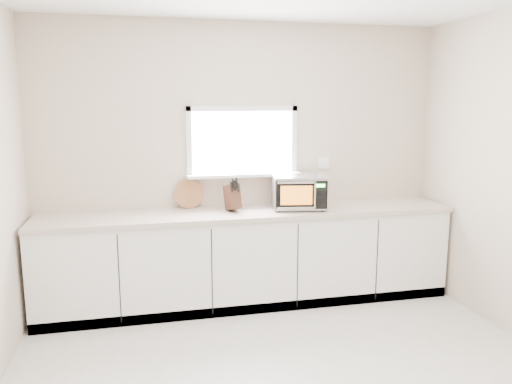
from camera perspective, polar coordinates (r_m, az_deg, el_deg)
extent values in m
cube|color=beige|center=(4.96, -1.59, 3.46)|extent=(4.00, 0.02, 2.70)
cube|color=white|center=(4.93, -1.56, 5.75)|extent=(1.00, 0.02, 0.60)
cube|color=white|center=(4.90, -1.40, 1.96)|extent=(1.12, 0.16, 0.03)
cube|color=white|center=(4.90, -1.55, 9.53)|extent=(1.10, 0.04, 0.05)
cube|color=white|center=(4.95, -1.51, 1.98)|extent=(1.10, 0.04, 0.05)
cube|color=white|center=(4.84, -7.67, 5.58)|extent=(0.05, 0.04, 0.70)
cube|color=white|center=(5.04, 4.36, 5.82)|extent=(0.05, 0.04, 0.70)
cube|color=white|center=(5.19, 7.70, 3.33)|extent=(0.12, 0.01, 0.12)
cube|color=white|center=(4.87, -0.84, -7.65)|extent=(3.92, 0.60, 0.88)
cube|color=beige|center=(4.74, -0.83, -2.38)|extent=(3.92, 0.64, 0.04)
cylinder|color=black|center=(4.69, 2.59, -2.18)|extent=(0.02, 0.02, 0.02)
cylinder|color=black|center=(4.98, 2.25, -1.45)|extent=(0.02, 0.02, 0.02)
cylinder|color=black|center=(4.75, 7.65, -2.11)|extent=(0.02, 0.02, 0.02)
cylinder|color=black|center=(5.04, 7.01, -1.38)|extent=(0.02, 0.02, 0.02)
cube|color=#AAACB1|center=(4.83, 4.91, 0.06)|extent=(0.56, 0.46, 0.30)
cube|color=black|center=(4.64, 5.25, -0.37)|extent=(0.48, 0.09, 0.26)
cube|color=orange|center=(4.62, 4.65, -0.39)|extent=(0.29, 0.05, 0.18)
cylinder|color=silver|center=(4.63, 6.76, -0.41)|extent=(0.02, 0.02, 0.23)
cube|color=black|center=(4.66, 7.33, -0.35)|extent=(0.12, 0.03, 0.26)
cube|color=#19FF33|center=(4.64, 7.36, 0.73)|extent=(0.08, 0.02, 0.03)
cube|color=silver|center=(4.80, 4.94, 1.87)|extent=(0.56, 0.46, 0.01)
cube|color=#3F2116|center=(4.69, -2.72, -0.59)|extent=(0.15, 0.24, 0.27)
cube|color=black|center=(4.61, -2.83, 0.59)|extent=(0.02, 0.05, 0.10)
cube|color=black|center=(4.63, -2.47, 0.75)|extent=(0.02, 0.05, 0.10)
cube|color=black|center=(4.64, -2.11, 0.52)|extent=(0.02, 0.05, 0.10)
cube|color=black|center=(4.62, -2.65, 0.99)|extent=(0.02, 0.05, 0.10)
cube|color=black|center=(4.63, -2.23, 1.03)|extent=(0.02, 0.05, 0.10)
cylinder|color=#9F613D|center=(4.87, -7.71, -0.21)|extent=(0.28, 0.07, 0.28)
cylinder|color=#AAACB1|center=(5.04, 6.33, -0.42)|extent=(0.15, 0.15, 0.18)
cylinder|color=black|center=(5.02, 6.36, 0.81)|extent=(0.15, 0.15, 0.04)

